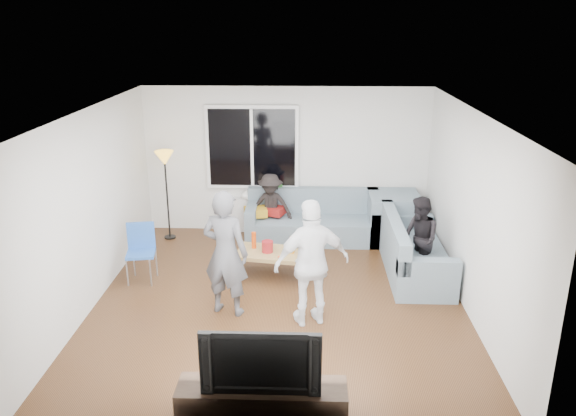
{
  "coord_description": "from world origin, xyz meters",
  "views": [
    {
      "loc": [
        0.37,
        -6.94,
        3.72
      ],
      "look_at": [
        0.1,
        0.6,
        1.15
      ],
      "focal_mm": 35.19,
      "sensor_mm": 36.0,
      "label": 1
    }
  ],
  "objects_px": {
    "player_left": "(226,253)",
    "coffee_table": "(274,264)",
    "side_chair": "(141,254)",
    "spectator_right": "(419,239)",
    "sofa_right_section": "(416,247)",
    "player_right": "(312,263)",
    "television": "(261,357)",
    "floor_lamp": "(167,196)",
    "tv_console": "(262,406)",
    "sofa_back_section": "(313,217)",
    "spectator_back": "(271,207)"
  },
  "relations": [
    {
      "from": "tv_console",
      "to": "side_chair",
      "type": "bearing_deg",
      "value": 123.45
    },
    {
      "from": "sofa_right_section",
      "to": "floor_lamp",
      "type": "relative_size",
      "value": 1.28
    },
    {
      "from": "coffee_table",
      "to": "tv_console",
      "type": "xyz_separation_m",
      "value": [
        0.08,
        -3.28,
        0.02
      ]
    },
    {
      "from": "player_left",
      "to": "spectator_back",
      "type": "xyz_separation_m",
      "value": [
        0.41,
        2.62,
        -0.25
      ]
    },
    {
      "from": "spectator_right",
      "to": "spectator_back",
      "type": "height_order",
      "value": "spectator_right"
    },
    {
      "from": "player_right",
      "to": "spectator_right",
      "type": "xyz_separation_m",
      "value": [
        1.58,
        1.33,
        -0.19
      ]
    },
    {
      "from": "spectator_right",
      "to": "spectator_back",
      "type": "relative_size",
      "value": 1.07
    },
    {
      "from": "sofa_back_section",
      "to": "player_left",
      "type": "height_order",
      "value": "player_left"
    },
    {
      "from": "tv_console",
      "to": "television",
      "type": "xyz_separation_m",
      "value": [
        0.0,
        0.0,
        0.54
      ]
    },
    {
      "from": "sofa_right_section",
      "to": "player_right",
      "type": "xyz_separation_m",
      "value": [
        -1.58,
        -1.52,
        0.4
      ]
    },
    {
      "from": "sofa_back_section",
      "to": "sofa_right_section",
      "type": "xyz_separation_m",
      "value": [
        1.55,
        -1.3,
        0.0
      ]
    },
    {
      "from": "player_right",
      "to": "spectator_back",
      "type": "height_order",
      "value": "player_right"
    },
    {
      "from": "coffee_table",
      "to": "player_left",
      "type": "bearing_deg",
      "value": -116.77
    },
    {
      "from": "sofa_back_section",
      "to": "coffee_table",
      "type": "xyz_separation_m",
      "value": [
        -0.58,
        -1.49,
        -0.22
      ]
    },
    {
      "from": "sofa_back_section",
      "to": "player_right",
      "type": "relative_size",
      "value": 1.4
    },
    {
      "from": "floor_lamp",
      "to": "player_left",
      "type": "distance_m",
      "value": 2.93
    },
    {
      "from": "sofa_back_section",
      "to": "spectator_right",
      "type": "relative_size",
      "value": 1.82
    },
    {
      "from": "floor_lamp",
      "to": "television",
      "type": "xyz_separation_m",
      "value": [
        2.01,
        -4.76,
        -0.02
      ]
    },
    {
      "from": "television",
      "to": "player_left",
      "type": "bearing_deg",
      "value": 106.24
    },
    {
      "from": "floor_lamp",
      "to": "player_left",
      "type": "xyz_separation_m",
      "value": [
        1.38,
        -2.58,
        0.06
      ]
    },
    {
      "from": "floor_lamp",
      "to": "television",
      "type": "relative_size",
      "value": 1.41
    },
    {
      "from": "sofa_back_section",
      "to": "sofa_right_section",
      "type": "height_order",
      "value": "same"
    },
    {
      "from": "sofa_back_section",
      "to": "television",
      "type": "height_order",
      "value": "television"
    },
    {
      "from": "coffee_table",
      "to": "television",
      "type": "xyz_separation_m",
      "value": [
        0.08,
        -3.28,
        0.56
      ]
    },
    {
      "from": "side_chair",
      "to": "spectator_right",
      "type": "relative_size",
      "value": 0.68
    },
    {
      "from": "sofa_right_section",
      "to": "player_left",
      "type": "relative_size",
      "value": 1.19
    },
    {
      "from": "sofa_back_section",
      "to": "spectator_right",
      "type": "bearing_deg",
      "value": -43.94
    },
    {
      "from": "television",
      "to": "spectator_back",
      "type": "bearing_deg",
      "value": 92.71
    },
    {
      "from": "spectator_right",
      "to": "player_left",
      "type": "bearing_deg",
      "value": -86.35
    },
    {
      "from": "player_right",
      "to": "spectator_right",
      "type": "bearing_deg",
      "value": -157.74
    },
    {
      "from": "spectator_right",
      "to": "television",
      "type": "xyz_separation_m",
      "value": [
        -2.06,
        -3.28,
        0.13
      ]
    },
    {
      "from": "sofa_right_section",
      "to": "spectator_right",
      "type": "xyz_separation_m",
      "value": [
        0.0,
        -0.19,
        0.21
      ]
    },
    {
      "from": "spectator_back",
      "to": "tv_console",
      "type": "distance_m",
      "value": 4.82
    },
    {
      "from": "player_left",
      "to": "coffee_table",
      "type": "bearing_deg",
      "value": -99.51
    },
    {
      "from": "spectator_right",
      "to": "side_chair",
      "type": "bearing_deg",
      "value": -105.42
    },
    {
      "from": "side_chair",
      "to": "spectator_back",
      "type": "relative_size",
      "value": 0.73
    },
    {
      "from": "floor_lamp",
      "to": "tv_console",
      "type": "xyz_separation_m",
      "value": [
        2.01,
        -4.76,
        -0.56
      ]
    },
    {
      "from": "sofa_right_section",
      "to": "tv_console",
      "type": "bearing_deg",
      "value": 149.36
    },
    {
      "from": "spectator_right",
      "to": "spectator_back",
      "type": "xyz_separation_m",
      "value": [
        -2.28,
        1.52,
        -0.04
      ]
    },
    {
      "from": "coffee_table",
      "to": "spectator_back",
      "type": "height_order",
      "value": "spectator_back"
    },
    {
      "from": "coffee_table",
      "to": "spectator_back",
      "type": "xyz_separation_m",
      "value": [
        -0.15,
        1.52,
        0.39
      ]
    },
    {
      "from": "coffee_table",
      "to": "sofa_back_section",
      "type": "bearing_deg",
      "value": 68.61
    },
    {
      "from": "sofa_back_section",
      "to": "player_left",
      "type": "xyz_separation_m",
      "value": [
        -1.14,
        -2.59,
        0.42
      ]
    },
    {
      "from": "player_left",
      "to": "tv_console",
      "type": "distance_m",
      "value": 2.35
    },
    {
      "from": "spectator_right",
      "to": "tv_console",
      "type": "distance_m",
      "value": 3.89
    },
    {
      "from": "floor_lamp",
      "to": "sofa_back_section",
      "type": "bearing_deg",
      "value": 0.27
    },
    {
      "from": "side_chair",
      "to": "player_right",
      "type": "height_order",
      "value": "player_right"
    },
    {
      "from": "player_right",
      "to": "side_chair",
      "type": "bearing_deg",
      "value": -41.57
    },
    {
      "from": "player_right",
      "to": "spectator_back",
      "type": "xyz_separation_m",
      "value": [
        -0.7,
        2.85,
        -0.23
      ]
    },
    {
      "from": "sofa_right_section",
      "to": "tv_console",
      "type": "height_order",
      "value": "sofa_right_section"
    }
  ]
}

